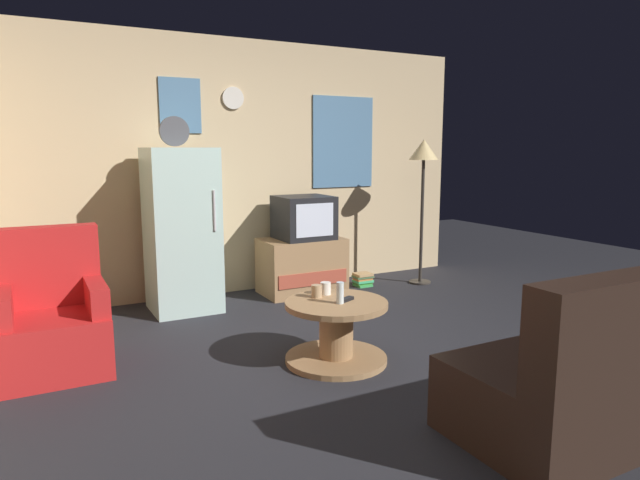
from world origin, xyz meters
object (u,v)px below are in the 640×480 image
couch (611,372)px  wine_glass (340,293)px  tv_stand (302,266)px  coffee_table (336,332)px  remote_control (345,300)px  crt_tv (304,217)px  mug_ceramic_tan (317,291)px  standing_lamp (424,161)px  mug_ceramic_white (326,288)px  armchair (52,321)px  fridge (182,230)px  book_stack (363,279)px

couch → wine_glass: bearing=120.2°
tv_stand → coffee_table: (-0.63, -1.84, -0.06)m
tv_stand → remote_control: (-0.57, -1.87, 0.17)m
crt_tv → mug_ceramic_tan: size_ratio=6.00×
coffee_table → mug_ceramic_tan: size_ratio=8.00×
standing_lamp → couch: bearing=-110.3°
tv_stand → mug_ceramic_white: bearing=-110.3°
remote_control → armchair: armchair is taller
fridge → wine_glass: size_ratio=11.80×
fridge → coffee_table: 1.97m
wine_glass → crt_tv: bearing=70.8°
mug_ceramic_white → armchair: 1.89m
mug_ceramic_white → armchair: bearing=162.0°
mug_ceramic_white → couch: 1.90m
fridge → crt_tv: (1.27, 0.04, 0.04)m
standing_lamp → mug_ceramic_tan: bearing=-145.0°
coffee_table → wine_glass: wine_glass is taller
tv_stand → wine_glass: bearing=-108.5°
coffee_table → book_stack: bearing=52.9°
tv_stand → book_stack: (0.71, -0.06, -0.21)m
fridge → tv_stand: 1.33m
coffee_table → mug_ceramic_white: size_ratio=8.00×
crt_tv → remote_control: bearing=-107.7°
fridge → standing_lamp: 2.68m
wine_glass → mug_ceramic_white: (0.03, 0.26, -0.03)m
standing_lamp → coffee_table: 2.79m
tv_stand → armchair: (-2.40, -1.06, 0.05)m
tv_stand → crt_tv: (0.02, -0.00, 0.51)m
mug_ceramic_white → remote_control: bearing=-81.6°
wine_glass → mug_ceramic_tan: wine_glass is taller
crt_tv → standing_lamp: (1.33, -0.24, 0.57)m
remote_control → book_stack: size_ratio=0.72×
mug_ceramic_white → wine_glass: bearing=-96.3°
coffee_table → book_stack: size_ratio=3.46×
tv_stand → remote_control: 1.96m
armchair → mug_ceramic_tan: bearing=-20.2°
wine_glass → remote_control: bearing=27.5°
standing_lamp → couch: standing_lamp is taller
standing_lamp → wine_glass: bearing=-140.2°
couch → fridge: bearing=113.8°
tv_stand → mug_ceramic_white: size_ratio=9.33×
coffee_table → book_stack: coffee_table is taller
crt_tv → coffee_table: 2.03m
armchair → coffee_table: bearing=-23.9°
fridge → tv_stand: fridge is taller
standing_lamp → armchair: 3.98m
remote_control → couch: size_ratio=0.09×
crt_tv → standing_lamp: size_ratio=0.34×
mug_ceramic_white → armchair: (-1.79, 0.58, -0.15)m
armchair → wine_glass: bearing=-25.5°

